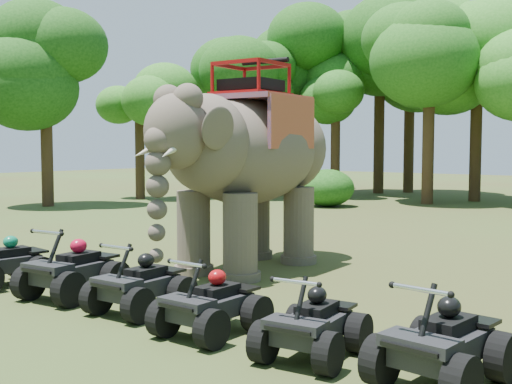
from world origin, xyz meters
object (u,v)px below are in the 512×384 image
atv_0 (4,255)px  atv_2 (140,276)px  atv_1 (72,262)px  atv_5 (443,331)px  elephant (248,164)px  atv_3 (211,295)px  atv_4 (313,315)px

atv_0 → atv_2: size_ratio=1.01×
atv_2 → atv_1: bearing=178.3°
atv_1 → atv_5: size_ratio=1.05×
elephant → atv_3: size_ratio=3.59×
atv_1 → atv_4: 5.40m
atv_3 → atv_4: (1.76, 0.03, -0.02)m
atv_1 → atv_4: size_ratio=1.15×
atv_0 → atv_2: 3.74m
elephant → atv_5: bearing=-37.7°
elephant → atv_0: (-2.75, -4.47, -1.79)m
atv_1 → atv_0: bearing=-179.5°
atv_1 → atv_3: 3.64m
elephant → atv_1: bearing=-104.4°
atv_0 → atv_5: bearing=8.8°
atv_0 → elephant: bearing=66.0°
atv_1 → atv_2: atv_1 is taller
elephant → atv_1: (-0.82, -4.24, -1.75)m
atv_2 → atv_4: 3.59m
atv_2 → atv_0: bearing=-178.7°
elephant → atv_4: (4.57, -4.42, -1.83)m
atv_1 → elephant: bearing=72.8°
atv_2 → elephant: bearing=100.5°
atv_1 → atv_5: atv_1 is taller
atv_4 → atv_5: (1.72, 0.15, 0.05)m
atv_3 → atv_0: bearing=-179.7°
atv_1 → atv_2: size_ratio=1.09×
atv_0 → atv_1: atv_1 is taller
elephant → atv_3: (2.81, -4.45, -1.82)m
elephant → atv_4: 6.62m
atv_4 → atv_0: bearing=173.5°
atv_2 → atv_5: bearing=-3.5°
atv_3 → atv_4: atv_3 is taller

